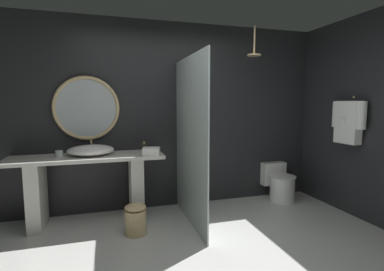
{
  "coord_description": "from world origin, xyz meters",
  "views": [
    {
      "loc": [
        -0.8,
        -2.17,
        1.49
      ],
      "look_at": [
        0.14,
        0.98,
        1.12
      ],
      "focal_mm": 27.09,
      "sensor_mm": 36.0,
      "label": 1
    }
  ],
  "objects_px": {
    "tumbler_cup": "(59,154)",
    "toilet": "(279,183)",
    "vessel_sink": "(91,150)",
    "waste_bin": "(136,219)",
    "soap_dispenser": "(144,148)",
    "rain_shower_head": "(254,52)",
    "folded_hand_towel": "(151,151)",
    "hanging_bathrobe": "(348,120)",
    "round_wall_mirror": "(87,108)"
  },
  "relations": [
    {
      "from": "vessel_sink",
      "to": "folded_hand_towel",
      "type": "height_order",
      "value": "vessel_sink"
    },
    {
      "from": "vessel_sink",
      "to": "round_wall_mirror",
      "type": "relative_size",
      "value": 0.67
    },
    {
      "from": "rain_shower_head",
      "to": "toilet",
      "type": "bearing_deg",
      "value": 19.8
    },
    {
      "from": "vessel_sink",
      "to": "folded_hand_towel",
      "type": "relative_size",
      "value": 2.7
    },
    {
      "from": "soap_dispenser",
      "to": "rain_shower_head",
      "type": "distance_m",
      "value": 1.94
    },
    {
      "from": "waste_bin",
      "to": "folded_hand_towel",
      "type": "distance_m",
      "value": 0.82
    },
    {
      "from": "soap_dispenser",
      "to": "toilet",
      "type": "bearing_deg",
      "value": 0.89
    },
    {
      "from": "vessel_sink",
      "to": "rain_shower_head",
      "type": "xyz_separation_m",
      "value": [
        2.12,
        -0.17,
        1.26
      ]
    },
    {
      "from": "folded_hand_towel",
      "to": "soap_dispenser",
      "type": "bearing_deg",
      "value": 104.96
    },
    {
      "from": "round_wall_mirror",
      "to": "hanging_bathrobe",
      "type": "height_order",
      "value": "round_wall_mirror"
    },
    {
      "from": "tumbler_cup",
      "to": "toilet",
      "type": "distance_m",
      "value": 3.14
    },
    {
      "from": "vessel_sink",
      "to": "hanging_bathrobe",
      "type": "height_order",
      "value": "hanging_bathrobe"
    },
    {
      "from": "hanging_bathrobe",
      "to": "folded_hand_towel",
      "type": "bearing_deg",
      "value": 168.12
    },
    {
      "from": "vessel_sink",
      "to": "hanging_bathrobe",
      "type": "xyz_separation_m",
      "value": [
        3.2,
        -0.72,
        0.36
      ]
    },
    {
      "from": "rain_shower_head",
      "to": "waste_bin",
      "type": "height_order",
      "value": "rain_shower_head"
    },
    {
      "from": "vessel_sink",
      "to": "waste_bin",
      "type": "xyz_separation_m",
      "value": [
        0.48,
        -0.53,
        -0.73
      ]
    },
    {
      "from": "hanging_bathrobe",
      "to": "waste_bin",
      "type": "height_order",
      "value": "hanging_bathrobe"
    },
    {
      "from": "rain_shower_head",
      "to": "folded_hand_towel",
      "type": "bearing_deg",
      "value": -178.56
    },
    {
      "from": "vessel_sink",
      "to": "waste_bin",
      "type": "relative_size",
      "value": 1.58
    },
    {
      "from": "vessel_sink",
      "to": "rain_shower_head",
      "type": "height_order",
      "value": "rain_shower_head"
    },
    {
      "from": "soap_dispenser",
      "to": "folded_hand_towel",
      "type": "relative_size",
      "value": 0.7
    },
    {
      "from": "tumbler_cup",
      "to": "hanging_bathrobe",
      "type": "height_order",
      "value": "hanging_bathrobe"
    },
    {
      "from": "round_wall_mirror",
      "to": "soap_dispenser",
      "type": "bearing_deg",
      "value": -18.03
    },
    {
      "from": "waste_bin",
      "to": "vessel_sink",
      "type": "bearing_deg",
      "value": 132.08
    },
    {
      "from": "hanging_bathrobe",
      "to": "toilet",
      "type": "distance_m",
      "value": 1.36
    },
    {
      "from": "soap_dispenser",
      "to": "round_wall_mirror",
      "type": "height_order",
      "value": "round_wall_mirror"
    },
    {
      "from": "hanging_bathrobe",
      "to": "rain_shower_head",
      "type": "bearing_deg",
      "value": 152.63
    },
    {
      "from": "rain_shower_head",
      "to": "tumbler_cup",
      "type": "bearing_deg",
      "value": 176.57
    },
    {
      "from": "round_wall_mirror",
      "to": "waste_bin",
      "type": "bearing_deg",
      "value": -56.03
    },
    {
      "from": "rain_shower_head",
      "to": "waste_bin",
      "type": "xyz_separation_m",
      "value": [
        -1.65,
        -0.36,
        -1.99
      ]
    },
    {
      "from": "vessel_sink",
      "to": "waste_bin",
      "type": "distance_m",
      "value": 1.02
    },
    {
      "from": "tumbler_cup",
      "to": "folded_hand_towel",
      "type": "relative_size",
      "value": 0.41
    },
    {
      "from": "rain_shower_head",
      "to": "folded_hand_towel",
      "type": "xyz_separation_m",
      "value": [
        -1.41,
        -0.04,
        -1.28
      ]
    },
    {
      "from": "hanging_bathrobe",
      "to": "toilet",
      "type": "xyz_separation_m",
      "value": [
        -0.48,
        0.77,
        -1.01
      ]
    },
    {
      "from": "tumbler_cup",
      "to": "rain_shower_head",
      "type": "height_order",
      "value": "rain_shower_head"
    },
    {
      "from": "waste_bin",
      "to": "soap_dispenser",
      "type": "bearing_deg",
      "value": 71.64
    },
    {
      "from": "soap_dispenser",
      "to": "toilet",
      "type": "distance_m",
      "value": 2.16
    },
    {
      "from": "rain_shower_head",
      "to": "soap_dispenser",
      "type": "bearing_deg",
      "value": 172.89
    },
    {
      "from": "tumbler_cup",
      "to": "toilet",
      "type": "xyz_separation_m",
      "value": [
        3.08,
        0.07,
        -0.63
      ]
    },
    {
      "from": "vessel_sink",
      "to": "tumbler_cup",
      "type": "xyz_separation_m",
      "value": [
        -0.36,
        -0.02,
        -0.02
      ]
    },
    {
      "from": "tumbler_cup",
      "to": "vessel_sink",
      "type": "bearing_deg",
      "value": 2.75
    },
    {
      "from": "tumbler_cup",
      "to": "waste_bin",
      "type": "bearing_deg",
      "value": -31.42
    },
    {
      "from": "soap_dispenser",
      "to": "hanging_bathrobe",
      "type": "relative_size",
      "value": 0.23
    },
    {
      "from": "tumbler_cup",
      "to": "rain_shower_head",
      "type": "xyz_separation_m",
      "value": [
        2.48,
        -0.15,
        1.29
      ]
    },
    {
      "from": "vessel_sink",
      "to": "tumbler_cup",
      "type": "relative_size",
      "value": 6.65
    },
    {
      "from": "round_wall_mirror",
      "to": "rain_shower_head",
      "type": "xyz_separation_m",
      "value": [
        2.17,
        -0.41,
        0.75
      ]
    },
    {
      "from": "tumbler_cup",
      "to": "toilet",
      "type": "relative_size",
      "value": 0.14
    },
    {
      "from": "tumbler_cup",
      "to": "hanging_bathrobe",
      "type": "xyz_separation_m",
      "value": [
        3.56,
        -0.71,
        0.38
      ]
    },
    {
      "from": "folded_hand_towel",
      "to": "round_wall_mirror",
      "type": "bearing_deg",
      "value": 149.56
    },
    {
      "from": "rain_shower_head",
      "to": "folded_hand_towel",
      "type": "relative_size",
      "value": 1.89
    }
  ]
}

